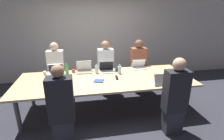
{
  "coord_description": "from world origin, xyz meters",
  "views": [
    {
      "loc": [
        -0.49,
        -3.46,
        2.16
      ],
      "look_at": [
        0.16,
        0.1,
        0.9
      ],
      "focal_mm": 28.0,
      "sensor_mm": 36.0,
      "label": 1
    }
  ],
  "objects": [
    {
      "name": "cup_far_midleft",
      "position": [
        -0.69,
        0.51,
        0.79
      ],
      "size": [
        0.07,
        0.07,
        0.08
      ],
      "color": "red",
      "rests_on": "conference_table"
    },
    {
      "name": "notebook",
      "position": [
        -0.16,
        -0.13,
        0.76
      ],
      "size": [
        0.24,
        0.22,
        0.02
      ],
      "rotation": [
        0.0,
        0.0,
        -0.34
      ],
      "color": "#2D4C8C",
      "rests_on": "conference_table"
    },
    {
      "name": "laptop_near_right",
      "position": [
        1.05,
        -0.52,
        0.82
      ],
      "size": [
        0.36,
        0.23,
        0.23
      ],
      "rotation": [
        0.0,
        0.0,
        3.14
      ],
      "color": "#B7B7BC",
      "rests_on": "conference_table"
    },
    {
      "name": "person_near_right",
      "position": [
        1.09,
        -0.98,
        0.69
      ],
      "size": [
        0.4,
        0.24,
        1.42
      ],
      "rotation": [
        0.0,
        0.0,
        3.14
      ],
      "color": "#2D2D38",
      "rests_on": "ground_plane"
    },
    {
      "name": "laptop_far_left",
      "position": [
        -1.09,
        0.54,
        0.82
      ],
      "size": [
        0.33,
        0.24,
        0.23
      ],
      "color": "silver",
      "rests_on": "conference_table"
    },
    {
      "name": "person_far_left",
      "position": [
        -1.13,
        0.93,
        0.68
      ],
      "size": [
        0.4,
        0.24,
        1.4
      ],
      "color": "#2D2D38",
      "rests_on": "ground_plane"
    },
    {
      "name": "person_far_right",
      "position": [
        1.02,
        0.87,
        0.69
      ],
      "size": [
        0.4,
        0.24,
        1.42
      ],
      "color": "#2D2D38",
      "rests_on": "ground_plane"
    },
    {
      "name": "person_far_center",
      "position": [
        0.13,
        0.88,
        0.69
      ],
      "size": [
        0.4,
        0.24,
        1.41
      ],
      "color": "#2D2D38",
      "rests_on": "ground_plane"
    },
    {
      "name": "laptop_near_left",
      "position": [
        -0.84,
        -0.49,
        0.82
      ],
      "size": [
        0.32,
        0.22,
        0.22
      ],
      "rotation": [
        0.0,
        0.0,
        3.14
      ],
      "color": "silver",
      "rests_on": "conference_table"
    },
    {
      "name": "bottle_far_midleft",
      "position": [
        -0.15,
        0.36,
        0.84
      ],
      "size": [
        0.08,
        0.08,
        0.22
      ],
      "color": "#ADD1E0",
      "rests_on": "conference_table"
    },
    {
      "name": "bottle_far_center",
      "position": [
        0.36,
        0.24,
        0.85
      ],
      "size": [
        0.08,
        0.08,
        0.22
      ],
      "color": "#ADD1E0",
      "rests_on": "conference_table"
    },
    {
      "name": "curtain_wall",
      "position": [
        0.0,
        2.03,
        1.4
      ],
      "size": [
        12.0,
        0.06,
        2.8
      ],
      "color": "#BCB7B2",
      "rests_on": "ground_plane"
    },
    {
      "name": "stapler",
      "position": [
        0.24,
        -0.05,
        0.78
      ],
      "size": [
        0.05,
        0.15,
        0.05
      ],
      "rotation": [
        0.0,
        0.0,
        -0.03
      ],
      "color": "black",
      "rests_on": "conference_table"
    },
    {
      "name": "ground_plane",
      "position": [
        0.0,
        0.0,
        0.0
      ],
      "size": [
        24.0,
        24.0,
        0.0
      ],
      "primitive_type": "plane",
      "color": "#2D2D38"
    },
    {
      "name": "laptop_far_right",
      "position": [
        0.92,
        0.52,
        0.82
      ],
      "size": [
        0.34,
        0.23,
        0.22
      ],
      "color": "silver",
      "rests_on": "conference_table"
    },
    {
      "name": "conference_table",
      "position": [
        0.0,
        0.0,
        0.7
      ],
      "size": [
        3.71,
        1.36,
        0.75
      ],
      "color": "#D6B77F",
      "rests_on": "ground_plane"
    },
    {
      "name": "cup_far_left",
      "position": [
        -1.32,
        0.47,
        0.79
      ],
      "size": [
        0.07,
        0.07,
        0.09
      ],
      "color": "white",
      "rests_on": "conference_table"
    },
    {
      "name": "laptop_far_center",
      "position": [
        0.09,
        0.43,
        0.82
      ],
      "size": [
        0.34,
        0.27,
        0.26
      ],
      "color": "#B7B7BC",
      "rests_on": "conference_table"
    },
    {
      "name": "person_near_left",
      "position": [
        -0.85,
        -0.93,
        0.68
      ],
      "size": [
        0.4,
        0.24,
        1.4
      ],
      "rotation": [
        0.0,
        0.0,
        3.14
      ],
      "color": "#2D2D38",
      "rests_on": "ground_plane"
    },
    {
      "name": "cup_far_center",
      "position": [
        0.34,
        0.41,
        0.79
      ],
      "size": [
        0.09,
        0.09,
        0.08
      ],
      "color": "#232328",
      "rests_on": "conference_table"
    },
    {
      "name": "laptop_far_midleft",
      "position": [
        -0.44,
        0.52,
        0.82
      ],
      "size": [
        0.36,
        0.25,
        0.26
      ],
      "color": "gray",
      "rests_on": "conference_table"
    },
    {
      "name": "bottle_far_left",
      "position": [
        -0.83,
        0.41,
        0.86
      ],
      "size": [
        0.07,
        0.07,
        0.26
      ],
      "color": "green",
      "rests_on": "conference_table"
    }
  ]
}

